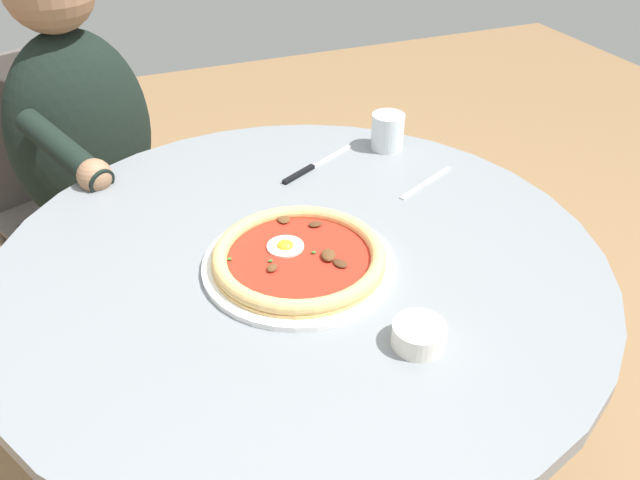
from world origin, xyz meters
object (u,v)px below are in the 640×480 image
at_px(pizza_on_plate, 299,258).
at_px(ramekin_capers, 419,334).
at_px(diner_person, 98,202).
at_px(water_glass, 387,134).
at_px(cafe_chair_diner, 71,182).
at_px(steak_knife, 309,169).
at_px(dining_table, 301,310).
at_px(fork_utensil, 427,183).

xyz_separation_m(pizza_on_plate, ramekin_capers, (0.09, -0.24, 0.00)).
bearing_deg(diner_person, water_glass, -33.05).
xyz_separation_m(ramekin_capers, diner_person, (-0.38, 0.97, -0.25)).
height_order(ramekin_capers, cafe_chair_diner, cafe_chair_diner).
distance_m(pizza_on_plate, steak_knife, 0.33).
bearing_deg(diner_person, steak_knife, -45.76).
bearing_deg(pizza_on_plate, water_glass, 45.13).
relative_size(dining_table, cafe_chair_diner, 1.22).
relative_size(ramekin_capers, diner_person, 0.07).
bearing_deg(ramekin_capers, steak_knife, 85.50).
bearing_deg(steak_knife, diner_person, 134.24).
height_order(water_glass, fork_utensil, water_glass).
height_order(pizza_on_plate, fork_utensil, pizza_on_plate).
height_order(steak_knife, cafe_chair_diner, cafe_chair_diner).
distance_m(dining_table, water_glass, 0.47).
relative_size(pizza_on_plate, diner_person, 0.28).
bearing_deg(pizza_on_plate, fork_utensil, 25.80).
bearing_deg(dining_table, steak_knife, 65.73).
relative_size(diner_person, cafe_chair_diner, 1.34).
height_order(dining_table, fork_utensil, fork_utensil).
xyz_separation_m(dining_table, steak_knife, (0.12, 0.27, 0.13)).
relative_size(pizza_on_plate, ramekin_capers, 4.18).
distance_m(dining_table, diner_person, 0.77).
bearing_deg(fork_utensil, diner_person, 137.30).
xyz_separation_m(steak_knife, diner_person, (-0.42, 0.44, -0.23)).
height_order(steak_knife, ramekin_capers, ramekin_capers).
bearing_deg(pizza_on_plate, dining_table, 68.39).
bearing_deg(dining_table, cafe_chair_diner, 113.08).
bearing_deg(cafe_chair_diner, ramekin_capers, -68.47).
relative_size(pizza_on_plate, fork_utensil, 2.05).
xyz_separation_m(dining_table, pizza_on_plate, (-0.01, -0.03, 0.14)).
relative_size(water_glass, cafe_chair_diner, 0.09).
xyz_separation_m(fork_utensil, diner_person, (-0.63, 0.58, -0.23)).
bearing_deg(fork_utensil, pizza_on_plate, -154.20).
xyz_separation_m(steak_knife, ramekin_capers, (-0.04, -0.54, 0.02)).
xyz_separation_m(dining_table, diner_person, (-0.30, 0.71, -0.10)).
bearing_deg(fork_utensil, water_glass, 90.97).
xyz_separation_m(dining_table, water_glass, (0.32, 0.30, 0.16)).
distance_m(pizza_on_plate, ramekin_capers, 0.25).
relative_size(water_glass, ramekin_capers, 1.03).
bearing_deg(ramekin_capers, pizza_on_plate, 111.45).
height_order(steak_knife, diner_person, diner_person).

